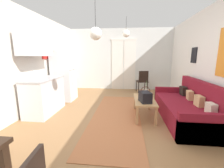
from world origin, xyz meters
name	(u,v)px	position (x,y,z in m)	size (l,w,h in m)	color
ground_plane	(112,123)	(0.00, 0.00, -0.05)	(4.96, 7.27, 0.10)	#996D44
wall_back	(120,60)	(0.01, 3.38, 1.30)	(4.56, 0.13, 2.62)	silver
wall_left	(15,63)	(-2.23, 0.00, 1.31)	(0.12, 6.87, 2.62)	silver
area_rug	(116,116)	(0.07, 0.31, 0.01)	(1.14, 3.39, 0.01)	#B26B42
couch	(187,108)	(1.72, 0.29, 0.28)	(0.91, 2.11, 0.90)	maroon
coffee_table	(144,101)	(0.74, 0.35, 0.38)	(0.48, 1.04, 0.44)	tan
bamboo_vase	(146,92)	(0.81, 0.68, 0.54)	(0.07, 0.07, 0.40)	beige
handbag	(145,97)	(0.72, 0.11, 0.57)	(0.29, 0.36, 0.36)	black
refrigerator	(64,76)	(-1.77, 1.51, 0.82)	(0.67, 0.65, 1.63)	white
kitchen_counter	(42,84)	(-1.83, 0.34, 0.78)	(0.59, 1.16, 2.04)	silver
accent_chair	(143,80)	(0.93, 2.78, 0.50)	(0.49, 0.47, 0.89)	black
pendant_lamp_near	(96,34)	(-0.28, -0.33, 1.87)	(0.23, 0.23, 0.87)	black
pendant_lamp_far	(126,34)	(0.26, 1.55, 2.13)	(0.22, 0.22, 0.60)	black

